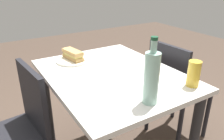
{
  "coord_description": "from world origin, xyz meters",
  "views": [
    {
      "loc": [
        1.12,
        -0.69,
        1.35
      ],
      "look_at": [
        0.0,
        0.0,
        0.78
      ],
      "focal_mm": 35.8,
      "sensor_mm": 36.0,
      "label": 1
    }
  ],
  "objects": [
    {
      "name": "chair_near",
      "position": [
        -0.08,
        -0.59,
        0.5
      ],
      "size": [
        0.44,
        0.44,
        0.87
      ],
      "color": "black",
      "rests_on": "ground"
    },
    {
      "name": "chair_far",
      "position": [
        0.0,
        0.59,
        0.5
      ],
      "size": [
        0.42,
        0.42,
        0.87
      ],
      "color": "black",
      "rests_on": "ground"
    },
    {
      "name": "plate_near",
      "position": [
        -0.33,
        -0.13,
        0.77
      ],
      "size": [
        0.25,
        0.25,
        0.01
      ],
      "primitive_type": "cylinder",
      "color": "silver",
      "rests_on": "dining_table"
    },
    {
      "name": "beer_glass",
      "position": [
        0.39,
        0.3,
        0.84
      ],
      "size": [
        0.07,
        0.07,
        0.15
      ],
      "primitive_type": "cylinder",
      "color": "gold",
      "rests_on": "dining_table"
    },
    {
      "name": "dining_table",
      "position": [
        0.0,
        0.0,
        0.63
      ],
      "size": [
        1.0,
        0.78,
        0.76
      ],
      "color": "silver",
      "rests_on": "ground"
    },
    {
      "name": "paper_napkin",
      "position": [
        0.06,
        0.04,
        0.76
      ],
      "size": [
        0.14,
        0.14,
        0.0
      ],
      "primitive_type": "cube",
      "rotation": [
        0.0,
        0.0,
        -0.01
      ],
      "color": "white",
      "rests_on": "dining_table"
    },
    {
      "name": "knife_near",
      "position": [
        -0.35,
        -0.08,
        0.78
      ],
      "size": [
        0.18,
        0.03,
        0.01
      ],
      "color": "silver",
      "rests_on": "plate_near"
    },
    {
      "name": "baguette_sandwich_near",
      "position": [
        -0.33,
        -0.13,
        0.81
      ],
      "size": [
        0.19,
        0.1,
        0.07
      ],
      "color": "tan",
      "rests_on": "plate_near"
    },
    {
      "name": "water_bottle",
      "position": [
        0.4,
        -0.03,
        0.9
      ],
      "size": [
        0.07,
        0.07,
        0.33
      ],
      "color": "#99C6B7",
      "rests_on": "dining_table"
    }
  ]
}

